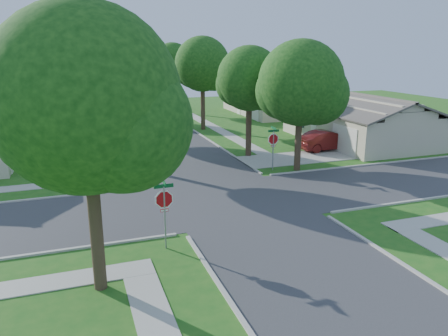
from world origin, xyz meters
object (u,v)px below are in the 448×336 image
tree_ne_corner (301,87)px  car_curb_west (128,109)px  house_ne_near (357,124)px  house_ne_far (270,101)px  tree_e_near (250,82)px  tree_e_mid (203,67)px  stop_sign_sw (164,202)px  tree_sw_corner (88,108)px  tree_w_mid (104,65)px  tree_w_far (96,70)px  stop_sign_ne (273,141)px  tree_w_near (120,78)px  tree_e_far (173,65)px  car_driveway (327,140)px  car_curb_east (157,116)px

tree_ne_corner → car_curb_west: bearing=104.2°
house_ne_near → house_ne_far: bearing=90.0°
tree_e_near → house_ne_far: size_ratio=0.61×
tree_e_mid → house_ne_far: (11.23, 7.99, -4.74)m
stop_sign_sw → house_ne_near: 25.98m
tree_e_mid → tree_sw_corner: tree_sw_corner is taller
tree_w_mid → tree_w_far: 13.04m
tree_ne_corner → stop_sign_ne: bearing=163.4°
tree_ne_corner → tree_e_near: bearing=108.5°
tree_w_near → car_curb_west: 25.81m
car_curb_west → stop_sign_sw: bearing=80.1°
tree_e_near → tree_w_far: size_ratio=1.03×
stop_sign_sw → stop_sign_ne: 13.29m
tree_sw_corner → house_ne_near: bearing=37.5°
tree_ne_corner → tree_e_far: bearing=93.1°
tree_sw_corner → car_driveway: size_ratio=1.95×
tree_e_near → car_curb_west: bearing=103.4°
tree_e_far → tree_w_near: tree_w_near is taller
tree_ne_corner → car_curb_west: size_ratio=1.77×
tree_sw_corner → house_ne_far: 43.20m
tree_w_near → tree_w_far: (-0.01, 25.00, -0.61)m
tree_e_near → tree_w_mid: size_ratio=0.87×
stop_sign_sw → tree_w_mid: tree_w_mid is taller
car_driveway → stop_sign_sw: bearing=127.5°
car_curb_west → tree_e_far: bearing=175.2°
stop_sign_sw → tree_w_far: tree_w_far is taller
tree_e_near → stop_sign_sw: bearing=-124.6°
stop_sign_sw → tree_w_near: bearing=89.8°
tree_e_near → tree_w_near: bearing=180.0°
house_ne_near → car_curb_east: bearing=132.0°
tree_e_mid → tree_e_far: (-0.00, 13.00, -0.27)m
tree_e_far → stop_sign_sw: bearing=-103.7°
tree_sw_corner → car_curb_west: tree_sw_corner is taller
stop_sign_sw → tree_e_far: bearing=76.3°
tree_w_mid → car_curb_west: bearing=75.2°
stop_sign_ne → car_curb_east: stop_sign_ne is taller
tree_sw_corner → house_ne_near: tree_sw_corner is taller
stop_sign_ne → house_ne_near: size_ratio=0.22×
car_curb_east → house_ne_far: bearing=2.4°
stop_sign_sw → car_curb_west: bearing=84.8°
stop_sign_ne → tree_e_mid: size_ratio=0.32×
house_ne_near → house_ne_far: same height
tree_e_near → car_driveway: bearing=-2.6°
tree_ne_corner → car_curb_west: 31.13m
stop_sign_ne → tree_e_far: 29.57m
tree_e_far → tree_ne_corner: (1.61, -29.80, -0.39)m
stop_sign_sw → stop_sign_ne: bearing=45.0°
tree_e_near → house_ne_near: 12.14m
tree_w_near → house_ne_near: size_ratio=0.66×
tree_e_mid → tree_w_near: tree_e_mid is taller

